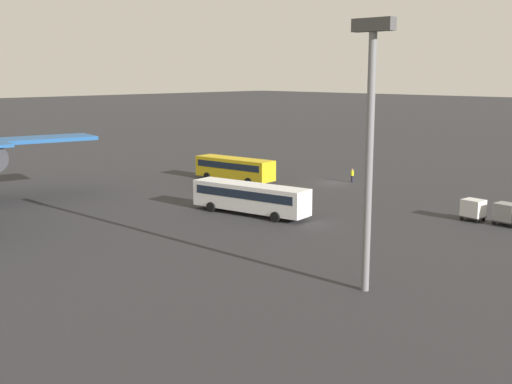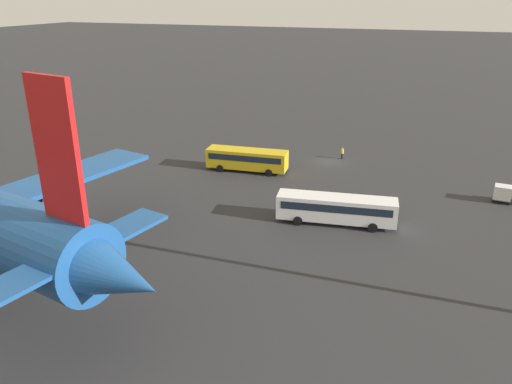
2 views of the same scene
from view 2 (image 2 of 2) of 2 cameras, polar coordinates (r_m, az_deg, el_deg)
The scene contains 5 objects.
ground_plane at distance 74.54m, azimuth 8.38°, elevation 3.43°, with size 600.00×600.00×0.00m, color #2D2D30.
shuttle_bus_near at distance 69.46m, azimuth -1.03°, elevation 3.89°, with size 11.45×4.06×3.03m.
shuttle_bus_far at distance 54.02m, azimuth 9.17°, elevation -1.76°, with size 12.92×4.51×3.04m.
worker_person at distance 75.98m, azimuth 9.84°, elevation 4.39°, with size 0.38×0.38×1.74m.
cargo_cart_white at distance 65.81m, azimuth 26.35°, elevation -0.08°, with size 2.14×1.86×2.06m.
Camera 2 is at (-14.73, 69.31, 23.13)m, focal length 35.00 mm.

